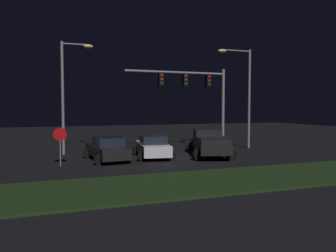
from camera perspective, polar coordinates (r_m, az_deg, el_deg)
The scene contains 9 objects.
ground_plane at distance 23.07m, azimuth -0.43°, elevation -5.31°, with size 80.00×80.00×0.00m, color black.
grass_median at distance 15.97m, azimuth 9.14°, elevation -9.03°, with size 26.37×4.76×0.10m, color black.
pickup_truck at distance 23.80m, azimuth 7.03°, elevation -2.64°, with size 3.93×5.75×1.80m.
car_sedan at distance 21.97m, azimuth -10.18°, elevation -3.84°, with size 2.79×4.57×1.51m.
car_sedan_far at distance 22.96m, azimuth -2.59°, elevation -3.49°, with size 2.86×4.60×1.51m.
traffic_signal_gantry at distance 27.00m, azimuth 4.77°, elevation 6.36°, with size 8.32×0.56×6.50m.
street_lamp_left at distance 25.44m, azimuth -16.40°, elevation 6.80°, with size 2.30×0.44×8.08m.
street_lamp_right at distance 28.54m, azimuth 12.51°, elevation 6.65°, with size 3.03×0.44×8.13m.
stop_sign at distance 20.50m, azimuth -17.76°, elevation -2.14°, with size 0.76×0.08×2.23m.
Camera 1 is at (-7.59, -21.51, 3.44)m, focal length 36.08 mm.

